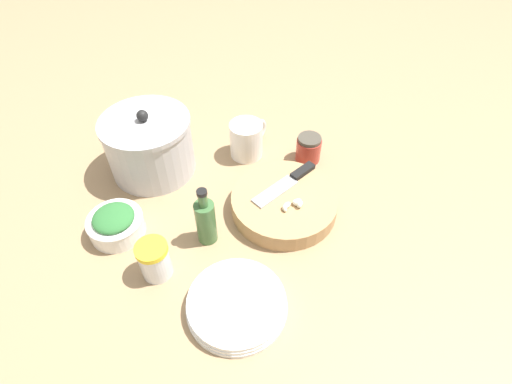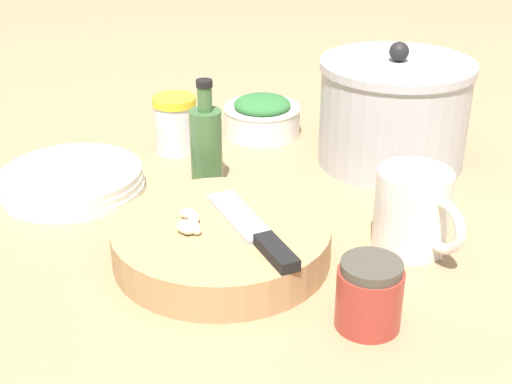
% 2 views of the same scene
% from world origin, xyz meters
% --- Properties ---
extents(ground_plane, '(5.00, 5.00, 0.00)m').
position_xyz_m(ground_plane, '(0.00, 0.00, 0.00)').
color(ground_plane, '#997A56').
extents(cutting_board, '(0.25, 0.25, 0.04)m').
position_xyz_m(cutting_board, '(0.05, -0.05, 0.02)').
color(cutting_board, tan).
rests_on(cutting_board, ground_plane).
extents(chef_knife, '(0.19, 0.03, 0.01)m').
position_xyz_m(chef_knife, '(0.09, -0.03, 0.05)').
color(chef_knife, black).
rests_on(chef_knife, cutting_board).
extents(garlic_cloves, '(0.06, 0.04, 0.02)m').
position_xyz_m(garlic_cloves, '(0.05, -0.09, 0.05)').
color(garlic_cloves, silver).
rests_on(garlic_cloves, cutting_board).
extents(herb_bowl, '(0.13, 0.13, 0.06)m').
position_xyz_m(herb_bowl, '(-0.28, 0.15, 0.03)').
color(herb_bowl, silver).
rests_on(herb_bowl, ground_plane).
extents(spice_jar, '(0.07, 0.07, 0.09)m').
position_xyz_m(spice_jar, '(-0.27, -0.00, 0.04)').
color(spice_jar, silver).
rests_on(spice_jar, ground_plane).
extents(coffee_mug, '(0.13, 0.09, 0.10)m').
position_xyz_m(coffee_mug, '(0.12, 0.16, 0.05)').
color(coffee_mug, silver).
rests_on(coffee_mug, ground_plane).
extents(plate_stack, '(0.20, 0.20, 0.03)m').
position_xyz_m(plate_stack, '(-0.20, -0.18, 0.01)').
color(plate_stack, silver).
rests_on(plate_stack, ground_plane).
extents(honey_jar, '(0.07, 0.07, 0.07)m').
position_xyz_m(honey_jar, '(0.23, 0.03, 0.04)').
color(honey_jar, '#9E3328').
rests_on(honey_jar, ground_plane).
extents(oil_bottle, '(0.04, 0.04, 0.15)m').
position_xyz_m(oil_bottle, '(-0.14, 0.00, 0.06)').
color(oil_bottle, '#3D6638').
rests_on(oil_bottle, ground_plane).
extents(stock_pot, '(0.22, 0.22, 0.18)m').
position_xyz_m(stock_pot, '(-0.10, 0.28, 0.08)').
color(stock_pot, '#B2B2B7').
rests_on(stock_pot, ground_plane).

